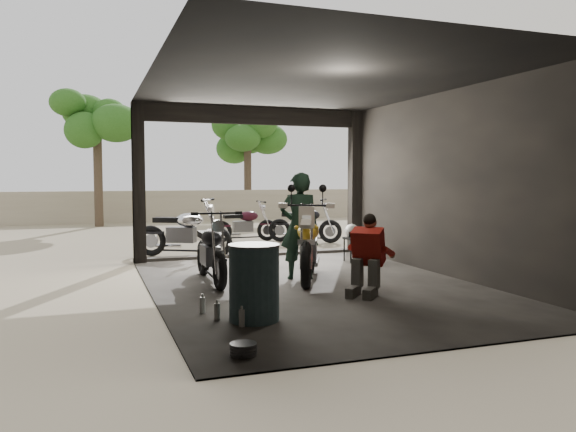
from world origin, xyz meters
TOP-DOWN VIEW (x-y plane):
  - ground at (0.00, 0.00)m, footprint 80.00×80.00m
  - garage at (0.00, 0.55)m, footprint 7.00×7.13m
  - boundary_wall at (0.00, 14.00)m, footprint 18.00×0.30m
  - tree_left at (-3.00, 12.50)m, footprint 2.20×2.20m
  - tree_right at (2.80, 14.00)m, footprint 2.20×2.20m
  - main_bike at (0.11, 0.51)m, footprint 1.58×2.16m
  - left_bike at (-1.47, 0.84)m, footprint 0.75×1.78m
  - outside_bike_a at (-1.40, 3.98)m, footprint 2.01×1.57m
  - outside_bike_b at (0.58, 6.30)m, footprint 1.62×0.71m
  - outside_bike_c at (2.03, 5.60)m, footprint 1.82×1.51m
  - rider at (-0.00, 0.63)m, footprint 0.72×0.53m
  - mechanic at (0.45, -0.91)m, footprint 0.97×0.98m
  - stool at (1.71, 2.01)m, footprint 0.37×0.37m
  - helmet at (1.66, 2.04)m, footprint 0.31×0.32m
  - oil_drum at (-1.49, -1.78)m, footprint 0.60×0.60m
  - sign_post at (3.44, 3.05)m, footprint 0.83×0.08m

SIDE VIEW (x-z plane):
  - ground at x=0.00m, z-range 0.00..0.00m
  - stool at x=1.71m, z-range 0.18..0.70m
  - oil_drum at x=-1.49m, z-range 0.00..0.93m
  - outside_bike_b at x=0.58m, z-range 0.00..1.09m
  - mechanic at x=0.45m, z-range 0.00..1.15m
  - outside_bike_c at x=2.03m, z-range 0.00..1.16m
  - left_bike at x=-1.47m, z-range 0.00..1.20m
  - boundary_wall at x=0.00m, z-range 0.00..1.20m
  - outside_bike_a at x=-1.40m, z-range 0.00..1.27m
  - helmet at x=1.66m, z-range 0.51..0.78m
  - main_bike at x=0.11m, z-range 0.00..1.33m
  - rider at x=0.00m, z-range 0.00..1.80m
  - garage at x=0.00m, z-range -0.32..2.88m
  - sign_post at x=3.44m, z-range 0.44..2.92m
  - tree_right at x=2.80m, z-range 1.06..6.06m
  - tree_left at x=-3.00m, z-range 1.19..6.79m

